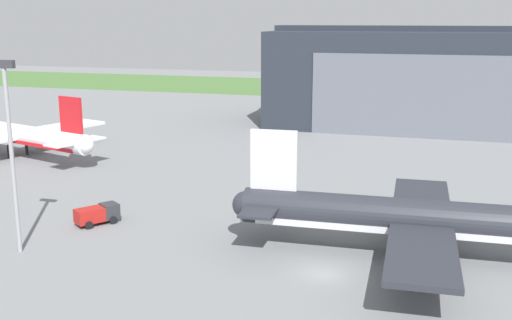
# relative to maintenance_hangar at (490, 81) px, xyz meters

# --- Properties ---
(ground_plane) EXTENTS (440.00, 440.00, 0.00)m
(ground_plane) POSITION_rel_maintenance_hangar_xyz_m (-20.14, -89.08, -10.80)
(ground_plane) COLOR slate
(grass_field_strip) EXTENTS (440.00, 56.00, 0.08)m
(grass_field_strip) POSITION_rel_maintenance_hangar_xyz_m (-20.14, 72.73, -10.76)
(grass_field_strip) COLOR #497237
(grass_field_strip) RESTS_ON ground_plane
(maintenance_hangar) EXTENTS (95.97, 29.73, 22.53)m
(maintenance_hangar) POSITION_rel_maintenance_hangar_xyz_m (0.00, 0.00, 0.00)
(maintenance_hangar) COLOR #232833
(maintenance_hangar) RESTS_ON ground_plane
(airliner_far_left) EXTENTS (40.63, 37.28, 11.82)m
(airliner_far_left) POSITION_rel_maintenance_hangar_xyz_m (-83.35, -52.77, -6.74)
(airliner_far_left) COLOR silver
(airliner_far_left) RESTS_ON ground_plane
(airliner_near_right) EXTENTS (42.38, 33.35, 12.70)m
(airliner_near_right) POSITION_rel_maintenance_hangar_xyz_m (-10.65, -81.78, -6.73)
(airliner_near_right) COLOR #282B33
(airliner_near_right) RESTS_ON ground_plane
(fuel_bowser) EXTENTS (4.70, 5.39, 2.27)m
(fuel_bowser) POSITION_rel_maintenance_hangar_xyz_m (-49.00, -82.03, -9.52)
(fuel_bowser) COLOR #2D2D33
(fuel_bowser) RESTS_ON ground_plane
(ops_van) EXTENTS (4.52, 3.30, 2.27)m
(ops_van) POSITION_rel_maintenance_hangar_xyz_m (-36.62, -50.98, -9.73)
(ops_van) COLOR silver
(ops_van) RESTS_ON ground_plane
(apron_light_mast) EXTENTS (2.40, 0.50, 20.19)m
(apron_light_mast) POSITION_rel_maintenance_hangar_xyz_m (-52.16, -92.47, 0.95)
(apron_light_mast) COLOR #99999E
(apron_light_mast) RESTS_ON ground_plane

